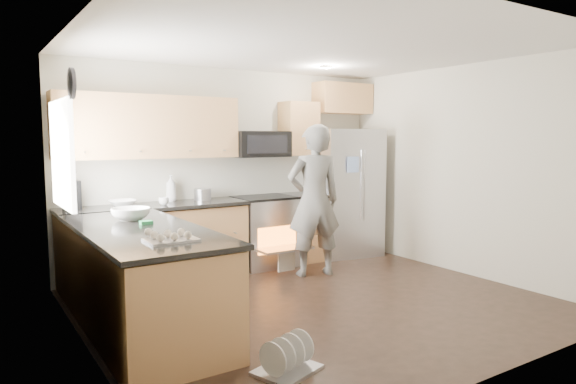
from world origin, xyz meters
TOP-DOWN VIEW (x-y plane):
  - ground at (0.00, 0.00)m, footprint 4.50×4.50m
  - room_shell at (-0.04, 0.02)m, footprint 4.54×4.04m
  - back_cabinet_run at (-0.59, 1.75)m, footprint 4.45×0.64m
  - peninsula at (-1.75, 0.25)m, footprint 0.96×2.36m
  - stove_range at (0.35, 1.69)m, footprint 0.76×0.97m
  - refrigerator at (1.69, 1.61)m, footprint 1.00×0.84m
  - person at (0.62, 0.94)m, footprint 0.77×0.60m
  - dish_rack at (-1.12, -1.13)m, footprint 0.53×0.48m

SIDE VIEW (x-z plane):
  - ground at x=0.00m, z-range 0.00..0.00m
  - dish_rack at x=-1.12m, z-range -0.06..0.21m
  - peninsula at x=-1.75m, z-range -0.06..0.98m
  - stove_range at x=0.35m, z-range -0.22..1.57m
  - refrigerator at x=1.69m, z-range 0.00..1.82m
  - person at x=0.62m, z-range 0.00..1.87m
  - back_cabinet_run at x=-0.59m, z-range -0.29..2.21m
  - room_shell at x=-0.04m, z-range 0.36..2.98m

